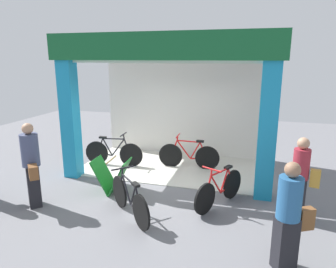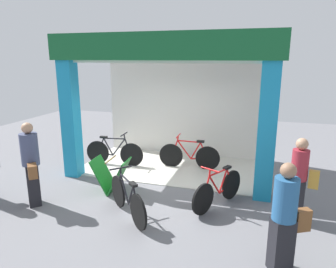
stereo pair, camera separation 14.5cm
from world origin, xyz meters
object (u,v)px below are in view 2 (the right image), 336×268
at_px(bicycle_inside_1, 114,152).
at_px(sandwich_board_sign, 111,175).
at_px(bicycle_parked_0, 218,190).
at_px(pedestrian_2, 31,164).
at_px(bicycle_parked_1, 128,199).
at_px(pedestrian_0, 285,217).
at_px(bicycle_inside_0, 189,156).
at_px(pedestrian_1, 299,180).

height_order(bicycle_inside_1, sandwich_board_sign, bicycle_inside_1).
bearing_deg(bicycle_parked_0, pedestrian_2, -163.67).
bearing_deg(bicycle_parked_1, pedestrian_0, -15.52).
relative_size(bicycle_inside_0, bicycle_parked_0, 1.16).
bearing_deg(sandwich_board_sign, bicycle_parked_0, -0.23).
height_order(sandwich_board_sign, pedestrian_1, pedestrian_1).
bearing_deg(pedestrian_1, bicycle_parked_1, -166.45).
relative_size(bicycle_parked_1, sandwich_board_sign, 1.47).
bearing_deg(bicycle_inside_0, bicycle_inside_1, -170.92).
xyz_separation_m(bicycle_parked_0, pedestrian_1, (1.51, -0.22, 0.48)).
distance_m(pedestrian_0, pedestrian_2, 4.97).
xyz_separation_m(bicycle_inside_0, sandwich_board_sign, (-1.39, -2.06, 0.02)).
distance_m(bicycle_inside_0, bicycle_parked_1, 3.09).
height_order(bicycle_inside_0, bicycle_parked_1, bicycle_inside_0).
relative_size(bicycle_inside_1, pedestrian_2, 0.97).
bearing_deg(pedestrian_0, bicycle_inside_1, 141.99).
height_order(bicycle_parked_1, pedestrian_0, pedestrian_0).
distance_m(bicycle_parked_1, pedestrian_1, 3.27).
distance_m(bicycle_parked_1, pedestrian_0, 2.96).
distance_m(bicycle_inside_0, pedestrian_2, 4.16).
bearing_deg(sandwich_board_sign, pedestrian_2, -138.47).
bearing_deg(bicycle_parked_0, bicycle_inside_1, 152.29).
distance_m(bicycle_parked_0, pedestrian_1, 1.61).
height_order(bicycle_inside_1, pedestrian_2, pedestrian_2).
relative_size(bicycle_inside_0, pedestrian_1, 1.04).
bearing_deg(sandwich_board_sign, pedestrian_1, -3.32).
relative_size(pedestrian_0, pedestrian_2, 0.93).
bearing_deg(pedestrian_2, bicycle_inside_0, 50.21).
relative_size(pedestrian_1, pedestrian_2, 0.92).
bearing_deg(pedestrian_1, bicycle_inside_1, 157.92).
bearing_deg(bicycle_parked_0, bicycle_parked_1, -149.02).
xyz_separation_m(bicycle_inside_1, pedestrian_1, (4.79, -1.94, 0.47)).
relative_size(bicycle_inside_0, bicycle_parked_1, 1.37).
height_order(bicycle_inside_0, pedestrian_1, pedestrian_1).
height_order(bicycle_parked_0, sandwich_board_sign, bicycle_parked_0).
distance_m(pedestrian_1, pedestrian_2, 5.33).
distance_m(bicycle_inside_0, bicycle_parked_0, 2.35).
height_order(pedestrian_0, pedestrian_1, pedestrian_0).
relative_size(bicycle_inside_1, sandwich_board_sign, 2.03).
bearing_deg(bicycle_parked_0, bicycle_inside_0, 118.19).
relative_size(bicycle_parked_0, pedestrian_2, 0.83).
bearing_deg(bicycle_inside_0, pedestrian_2, -129.79).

